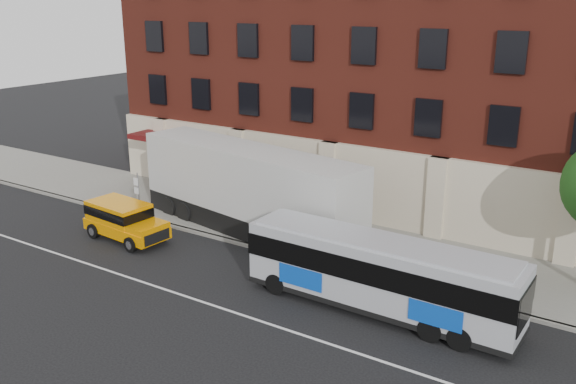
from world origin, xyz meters
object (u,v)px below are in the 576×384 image
Objects in this scene: city_bus at (380,272)px; shipping_container at (248,191)px; yellow_suv at (123,218)px; sign_pole at (138,192)px.

city_bus is 0.79× the size of shipping_container.
city_bus is at bearing 0.00° from yellow_suv.
shipping_container reaches higher than city_bus.
city_bus is 2.20× the size of yellow_suv.
city_bus is at bearing -9.51° from sign_pole.
city_bus is 13.73m from yellow_suv.
yellow_suv is (-13.72, -0.00, -0.56)m from city_bus.
sign_pole is at bearing 170.49° from city_bus.
sign_pole is 6.48m from shipping_container.
shipping_container reaches higher than yellow_suv.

